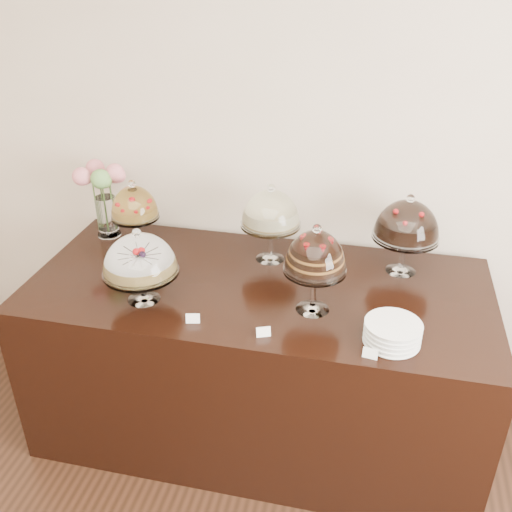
% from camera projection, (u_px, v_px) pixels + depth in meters
% --- Properties ---
extents(wall_back, '(5.00, 0.04, 3.00)m').
position_uv_depth(wall_back, '(333.00, 132.00, 2.86)').
color(wall_back, beige).
rests_on(wall_back, ground).
extents(display_counter, '(2.20, 1.00, 0.90)m').
position_uv_depth(display_counter, '(258.00, 358.00, 2.95)').
color(display_counter, black).
rests_on(display_counter, ground).
extents(cake_stand_sugar_sponge, '(0.34, 0.34, 0.36)m').
position_uv_depth(cake_stand_sugar_sponge, '(139.00, 258.00, 2.51)').
color(cake_stand_sugar_sponge, white).
rests_on(cake_stand_sugar_sponge, display_counter).
extents(cake_stand_choco_layer, '(0.27, 0.27, 0.42)m').
position_uv_depth(cake_stand_choco_layer, '(315.00, 255.00, 2.41)').
color(cake_stand_choco_layer, white).
rests_on(cake_stand_choco_layer, display_counter).
extents(cake_stand_cheesecake, '(0.30, 0.30, 0.41)m').
position_uv_depth(cake_stand_cheesecake, '(271.00, 212.00, 2.82)').
color(cake_stand_cheesecake, white).
rests_on(cake_stand_cheesecake, display_counter).
extents(cake_stand_dark_choco, '(0.32, 0.32, 0.41)m').
position_uv_depth(cake_stand_dark_choco, '(407.00, 223.00, 2.71)').
color(cake_stand_dark_choco, white).
rests_on(cake_stand_dark_choco, display_counter).
extents(cake_stand_fruit_tart, '(0.25, 0.25, 0.39)m').
position_uv_depth(cake_stand_fruit_tart, '(134.00, 206.00, 2.93)').
color(cake_stand_fruit_tart, white).
rests_on(cake_stand_fruit_tart, display_counter).
extents(flower_vase, '(0.25, 0.27, 0.42)m').
position_uv_depth(flower_vase, '(104.00, 189.00, 3.07)').
color(flower_vase, white).
rests_on(flower_vase, display_counter).
extents(plate_stack, '(0.23, 0.23, 0.09)m').
position_uv_depth(plate_stack, '(392.00, 333.00, 2.31)').
color(plate_stack, white).
rests_on(plate_stack, display_counter).
extents(price_card_left, '(0.06, 0.03, 0.04)m').
position_uv_depth(price_card_left, '(193.00, 318.00, 2.44)').
color(price_card_left, white).
rests_on(price_card_left, display_counter).
extents(price_card_right, '(0.06, 0.02, 0.04)m').
position_uv_depth(price_card_right, '(370.00, 353.00, 2.24)').
color(price_card_right, white).
rests_on(price_card_right, display_counter).
extents(price_card_extra, '(0.06, 0.04, 0.04)m').
position_uv_depth(price_card_extra, '(263.00, 332.00, 2.36)').
color(price_card_extra, white).
rests_on(price_card_extra, display_counter).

